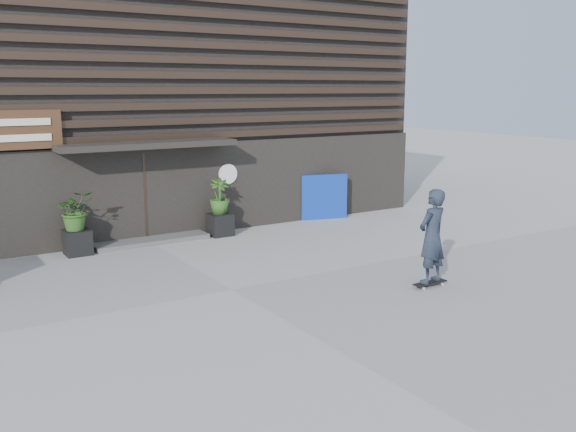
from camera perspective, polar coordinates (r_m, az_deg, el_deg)
ground at (r=12.64m, az=-5.11°, el=-6.66°), size 80.00×80.00×0.00m
entrance_step at (r=16.71m, az=-12.33°, el=-2.18°), size 3.00×0.80×0.12m
planter_pot_left at (r=15.95m, az=-18.55°, el=-2.28°), size 0.60×0.60×0.60m
bamboo_left at (r=15.79m, az=-18.72°, el=0.47°), size 0.86×0.75×0.96m
planter_pot_right at (r=17.19m, az=-6.18°, el=-0.78°), size 0.60×0.60×0.60m
bamboo_right at (r=17.04m, az=-6.24°, el=1.79°), size 0.54×0.54×0.96m
blue_tarp at (r=19.22m, az=3.29°, el=1.74°), size 1.45×0.49×1.37m
building at (r=21.39m, az=-17.81°, el=11.10°), size 18.00×11.00×8.00m
skateboarder at (r=12.82m, az=12.93°, el=-1.82°), size 0.78×0.57×2.00m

